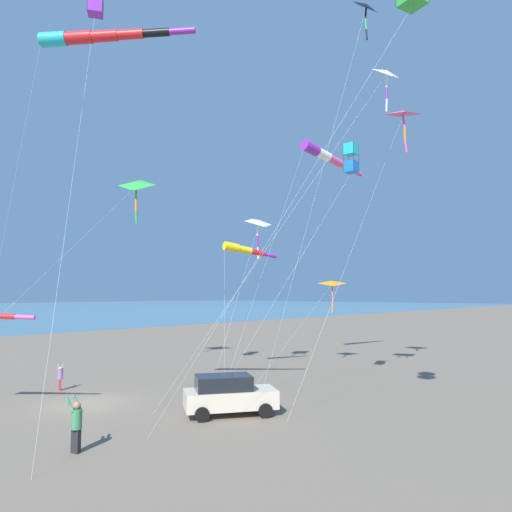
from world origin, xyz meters
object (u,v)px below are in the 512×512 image
(kite_box_magenta_far_left, at_px, (351,158))
(cooler_box, at_px, (196,400))
(parked_car, at_px, (228,394))
(person_adult_flyer, at_px, (76,422))
(kite_windsock_red_high_left, at_px, (243,250))
(kite_windsock_white_trailing, at_px, (326,156))
(kite_delta_striped_overhead, at_px, (259,223))
(person_child_green_jacket, at_px, (60,376))
(kite_delta_checkered_midright, at_px, (332,284))
(kite_delta_teal_far_right, at_px, (136,186))
(kite_delta_purple_drifting, at_px, (366,8))
(kite_delta_yellow_midlevel, at_px, (387,74))
(kite_delta_small_distant, at_px, (403,114))
(kite_windsock_black_fish_shape, at_px, (96,37))

(kite_box_magenta_far_left, bearing_deg, cooler_box, 49.78)
(parked_car, relative_size, person_adult_flyer, 2.32)
(kite_windsock_red_high_left, bearing_deg, kite_windsock_white_trailing, -105.55)
(kite_delta_striped_overhead, bearing_deg, cooler_box, 114.09)
(parked_car, height_order, person_child_green_jacket, parked_car)
(person_adult_flyer, height_order, kite_delta_checkered_midright, kite_delta_checkered_midright)
(kite_delta_teal_far_right, relative_size, kite_delta_checkered_midright, 0.96)
(kite_delta_purple_drifting, xyz_separation_m, kite_delta_yellow_midlevel, (0.28, -2.72, -2.52))
(kite_delta_teal_far_right, distance_m, kite_box_magenta_far_left, 17.53)
(cooler_box, bearing_deg, kite_box_magenta_far_left, -130.22)
(person_child_green_jacket, relative_size, kite_delta_yellow_midlevel, 0.08)
(kite_delta_small_distant, relative_size, kite_delta_checkered_midright, 1.21)
(parked_car, xyz_separation_m, kite_delta_purple_drifting, (-4.71, -5.39, 19.74))
(parked_car, bearing_deg, kite_delta_yellow_midlevel, -118.65)
(kite_windsock_black_fish_shape, distance_m, kite_windsock_red_high_left, 17.37)
(kite_delta_purple_drifting, distance_m, kite_delta_teal_far_right, 20.40)
(kite_box_magenta_far_left, distance_m, kite_delta_small_distant, 8.96)
(kite_delta_yellow_midlevel, xyz_separation_m, kite_windsock_red_high_left, (11.48, -0.22, -9.28))
(kite_windsock_black_fish_shape, height_order, kite_box_magenta_far_left, kite_windsock_black_fish_shape)
(person_adult_flyer, distance_m, kite_windsock_white_trailing, 28.69)
(kite_delta_purple_drifting, relative_size, kite_windsock_white_trailing, 1.11)
(person_adult_flyer, xyz_separation_m, kite_delta_small_distant, (-2.83, -21.75, 17.11))
(parked_car, bearing_deg, cooler_box, -7.05)
(cooler_box, distance_m, kite_box_magenta_far_left, 15.66)
(kite_delta_purple_drifting, distance_m, kite_windsock_white_trailing, 14.77)
(kite_windsock_black_fish_shape, xyz_separation_m, kite_windsock_white_trailing, (3.19, -22.28, 0.49))
(kite_box_magenta_far_left, bearing_deg, kite_delta_yellow_midlevel, -143.26)
(person_adult_flyer, xyz_separation_m, kite_windsock_black_fish_shape, (1.44, -1.08, 15.53))
(kite_box_magenta_far_left, relative_size, kite_windsock_red_high_left, 1.50)
(person_child_green_jacket, bearing_deg, kite_delta_yellow_midlevel, -145.48)
(kite_delta_striped_overhead, bearing_deg, parked_car, 125.12)
(kite_delta_teal_far_right, bearing_deg, person_child_green_jacket, 114.25)
(kite_delta_striped_overhead, height_order, kite_delta_checkered_midright, kite_delta_striped_overhead)
(kite_delta_purple_drifting, xyz_separation_m, kite_delta_teal_far_right, (19.25, 1.27, -6.63))
(kite_box_magenta_far_left, bearing_deg, kite_delta_checkered_midright, -51.86)
(cooler_box, bearing_deg, kite_delta_yellow_midlevel, -132.76)
(kite_windsock_white_trailing, bearing_deg, person_adult_flyer, 101.20)
(kite_windsock_black_fish_shape, bearing_deg, kite_delta_striped_overhead, -71.77)
(kite_windsock_black_fish_shape, relative_size, kite_windsock_white_trailing, 0.89)
(parked_car, xyz_separation_m, kite_windsock_white_trailing, (4.92, -15.99, 16.14))
(kite_delta_yellow_midlevel, height_order, kite_delta_striped_overhead, kite_delta_yellow_midlevel)
(person_child_green_jacket, xyz_separation_m, kite_delta_striped_overhead, (-4.28, -12.94, 10.22))
(kite_delta_purple_drifting, xyz_separation_m, kite_delta_striped_overhead, (11.86, -4.76, -9.65))
(person_adult_flyer, distance_m, kite_delta_yellow_midlevel, 23.54)
(kite_windsock_black_fish_shape, height_order, kite_delta_checkered_midright, kite_windsock_black_fish_shape)
(kite_delta_yellow_midlevel, relative_size, kite_windsock_red_high_left, 1.98)
(person_adult_flyer, bearing_deg, kite_delta_checkered_midright, -78.98)
(parked_car, relative_size, kite_delta_checkered_midright, 0.30)
(kite_windsock_black_fish_shape, xyz_separation_m, kite_delta_checkered_midright, (3.26, -23.03, -10.05))
(kite_delta_purple_drifting, xyz_separation_m, kite_windsock_red_high_left, (11.76, -2.95, -11.80))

